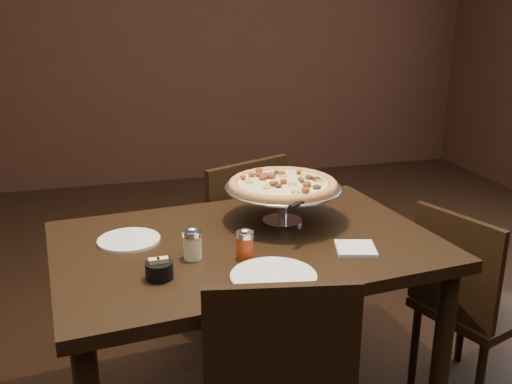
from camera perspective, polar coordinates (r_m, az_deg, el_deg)
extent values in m
cube|color=#331B13|center=(5.28, -9.92, 15.90)|extent=(6.00, 0.02, 2.80)
cube|color=black|center=(1.99, -1.01, -5.39)|extent=(1.37, 0.98, 0.04)
cylinder|color=black|center=(2.17, 17.92, -16.40)|extent=(0.06, 0.06, 0.76)
cylinder|color=black|center=(2.40, -17.63, -12.74)|extent=(0.06, 0.06, 0.76)
cylinder|color=black|center=(2.68, 8.16, -8.56)|extent=(0.06, 0.06, 0.76)
cylinder|color=silver|center=(2.14, 2.64, -2.88)|extent=(0.15, 0.15, 0.01)
cylinder|color=silver|center=(2.12, 2.66, -1.31)|extent=(0.03, 0.03, 0.12)
cylinder|color=silver|center=(2.10, 2.69, 0.26)|extent=(0.11, 0.11, 0.01)
cylinder|color=#A2A2A7|center=(2.10, 2.69, 0.43)|extent=(0.42, 0.42, 0.01)
torus|color=#A2A2A7|center=(2.10, 2.69, 0.46)|extent=(0.43, 0.43, 0.01)
cylinder|color=#A26030|center=(2.10, 2.69, 0.68)|extent=(0.39, 0.39, 0.01)
torus|color=#A26030|center=(2.10, 2.69, 0.79)|extent=(0.40, 0.40, 0.03)
cylinder|color=#D9B377|center=(2.09, 2.70, 0.92)|extent=(0.33, 0.33, 0.01)
cylinder|color=#F1EDBC|center=(1.84, -6.37, -5.51)|extent=(0.06, 0.06, 0.08)
cylinder|color=silver|center=(1.82, -6.42, -4.13)|extent=(0.06, 0.06, 0.02)
ellipsoid|color=silver|center=(1.81, -6.44, -3.68)|extent=(0.03, 0.03, 0.01)
cylinder|color=maroon|center=(1.83, -1.13, -5.58)|extent=(0.05, 0.05, 0.07)
cylinder|color=silver|center=(1.81, -1.14, -4.27)|extent=(0.06, 0.06, 0.02)
ellipsoid|color=silver|center=(1.81, -1.14, -3.84)|extent=(0.03, 0.03, 0.01)
cylinder|color=black|center=(1.73, -9.64, -7.73)|extent=(0.08, 0.08, 0.05)
cube|color=#DAC07E|center=(1.72, -10.12, -7.42)|extent=(0.03, 0.02, 0.06)
cube|color=#DAC07E|center=(1.72, -9.29, -7.35)|extent=(0.03, 0.02, 0.06)
cube|color=silver|center=(1.92, 9.93, -5.61)|extent=(0.16, 0.16, 0.01)
cylinder|color=silver|center=(2.01, -12.59, -4.71)|extent=(0.21, 0.21, 0.01)
cylinder|color=silver|center=(1.71, 1.76, -8.47)|extent=(0.26, 0.26, 0.01)
cone|color=silver|center=(1.91, 4.27, -1.29)|extent=(0.14, 0.14, 0.00)
cylinder|color=black|center=(1.91, 4.27, -1.21)|extent=(0.09, 0.08, 0.02)
cube|color=black|center=(2.79, -3.35, -5.91)|extent=(0.58, 0.58, 0.04)
cube|color=black|center=(2.55, -0.82, -1.97)|extent=(0.41, 0.21, 0.46)
cylinder|color=black|center=(3.11, -2.59, -7.98)|extent=(0.04, 0.04, 0.42)
cylinder|color=black|center=(2.93, -8.15, -9.84)|extent=(0.04, 0.04, 0.42)
cylinder|color=black|center=(2.87, 1.75, -10.36)|extent=(0.04, 0.04, 0.42)
cylinder|color=black|center=(2.68, -4.06, -12.64)|extent=(0.04, 0.04, 0.42)
cube|color=black|center=(1.59, 2.58, -16.30)|extent=(0.42, 0.11, 0.44)
cube|color=black|center=(2.55, 21.11, -10.73)|extent=(0.50, 0.50, 0.04)
cube|color=black|center=(2.31, 19.18, -7.03)|extent=(0.15, 0.38, 0.41)
cylinder|color=black|center=(2.84, 19.88, -12.31)|extent=(0.03, 0.03, 0.38)
cylinder|color=black|center=(2.62, 15.58, -14.62)|extent=(0.03, 0.03, 0.38)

